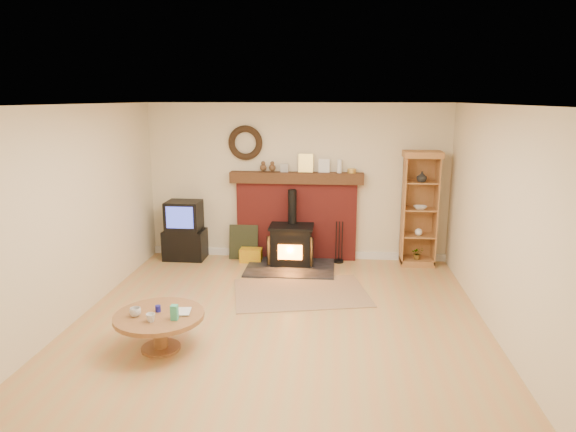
# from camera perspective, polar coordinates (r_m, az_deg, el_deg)

# --- Properties ---
(ground) EXTENTS (5.50, 5.50, 0.00)m
(ground) POSITION_cam_1_polar(r_m,az_deg,el_deg) (6.32, -1.06, -12.02)
(ground) COLOR tan
(ground) RESTS_ON ground
(room_shell) EXTENTS (5.02, 5.52, 2.61)m
(room_shell) POSITION_cam_1_polar(r_m,az_deg,el_deg) (5.90, -1.20, 3.67)
(room_shell) COLOR beige
(room_shell) RESTS_ON ground
(chimney_breast) EXTENTS (2.20, 0.22, 1.78)m
(chimney_breast) POSITION_cam_1_polar(r_m,az_deg,el_deg) (8.59, 0.95, 0.41)
(chimney_breast) COLOR maroon
(chimney_breast) RESTS_ON ground
(wood_stove) EXTENTS (1.40, 1.00, 1.22)m
(wood_stove) POSITION_cam_1_polar(r_m,az_deg,el_deg) (8.33, 0.36, -3.42)
(wood_stove) COLOR black
(wood_stove) RESTS_ON ground
(area_rug) EXTENTS (2.06, 1.62, 0.01)m
(area_rug) POSITION_cam_1_polar(r_m,az_deg,el_deg) (7.27, 1.43, -8.50)
(area_rug) COLOR brown
(area_rug) RESTS_ON ground
(tv_unit) EXTENTS (0.68, 0.49, 0.99)m
(tv_unit) POSITION_cam_1_polar(r_m,az_deg,el_deg) (8.82, -11.42, -1.69)
(tv_unit) COLOR black
(tv_unit) RESTS_ON ground
(curio_cabinet) EXTENTS (0.60, 0.43, 1.86)m
(curio_cabinet) POSITION_cam_1_polar(r_m,az_deg,el_deg) (8.53, 14.37, 0.81)
(curio_cabinet) COLOR olive
(curio_cabinet) RESTS_ON ground
(firelog_box) EXTENTS (0.36, 0.23, 0.22)m
(firelog_box) POSITION_cam_1_polar(r_m,az_deg,el_deg) (8.60, -4.13, -4.36)
(firelog_box) COLOR #E0E30A
(firelog_box) RESTS_ON ground
(leaning_painting) EXTENTS (0.49, 0.13, 0.58)m
(leaning_painting) POSITION_cam_1_polar(r_m,az_deg,el_deg) (8.71, -4.95, -2.90)
(leaning_painting) COLOR black
(leaning_painting) RESTS_ON ground
(fire_tools) EXTENTS (0.16, 0.16, 0.70)m
(fire_tools) POSITION_cam_1_polar(r_m,az_deg,el_deg) (8.57, 5.67, -4.30)
(fire_tools) COLOR black
(fire_tools) RESTS_ON ground
(coffee_table) EXTENTS (0.96, 0.96, 0.57)m
(coffee_table) POSITION_cam_1_polar(r_m,az_deg,el_deg) (5.79, -14.12, -11.22)
(coffee_table) COLOR brown
(coffee_table) RESTS_ON ground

